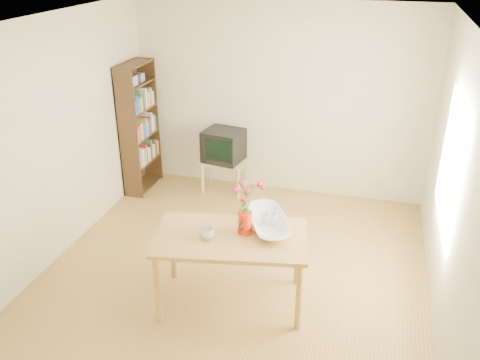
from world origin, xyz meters
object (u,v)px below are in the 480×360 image
(mug, at_px, (207,234))
(pitcher, at_px, (245,223))
(bowl, at_px, (269,204))
(television, at_px, (224,145))
(table, at_px, (231,243))

(mug, bearing_deg, pitcher, 173.92)
(bowl, height_order, television, bowl)
(table, height_order, pitcher, pitcher)
(table, distance_m, mug, 0.26)
(mug, height_order, bowl, bowl)
(table, height_order, bowl, bowl)
(bowl, xyz_separation_m, television, (-1.10, 2.09, -0.31))
(pitcher, distance_m, television, 2.46)
(table, xyz_separation_m, bowl, (0.29, 0.28, 0.32))
(table, relative_size, pitcher, 6.91)
(pitcher, height_order, mug, pitcher)
(pitcher, height_order, television, pitcher)
(television, bearing_deg, mug, -66.70)
(table, height_order, television, television)
(mug, height_order, television, television)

